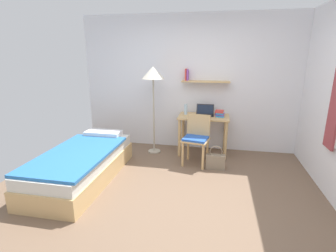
{
  "coord_description": "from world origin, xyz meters",
  "views": [
    {
      "loc": [
        0.51,
        -3.0,
        1.86
      ],
      "look_at": [
        -0.19,
        0.51,
        0.85
      ],
      "focal_mm": 27.28,
      "sensor_mm": 36.0,
      "label": 1
    }
  ],
  "objects_px": {
    "standing_lamp": "(153,77)",
    "desk_chair": "(196,137)",
    "desk": "(203,124)",
    "handbag": "(216,161)",
    "book_stack": "(220,113)",
    "laptop": "(205,112)",
    "water_bottle": "(186,109)",
    "bed": "(82,164)"
  },
  "relations": [
    {
      "from": "handbag",
      "to": "water_bottle",
      "type": "bearing_deg",
      "value": 129.16
    },
    {
      "from": "bed",
      "to": "laptop",
      "type": "relative_size",
      "value": 5.98
    },
    {
      "from": "standing_lamp",
      "to": "desk_chair",
      "type": "bearing_deg",
      "value": -24.28
    },
    {
      "from": "desk",
      "to": "book_stack",
      "type": "distance_m",
      "value": 0.36
    },
    {
      "from": "bed",
      "to": "desk_chair",
      "type": "distance_m",
      "value": 1.91
    },
    {
      "from": "handbag",
      "to": "bed",
      "type": "bearing_deg",
      "value": -159.24
    },
    {
      "from": "bed",
      "to": "handbag",
      "type": "distance_m",
      "value": 2.13
    },
    {
      "from": "desk",
      "to": "laptop",
      "type": "bearing_deg",
      "value": 79.14
    },
    {
      "from": "bed",
      "to": "standing_lamp",
      "type": "relative_size",
      "value": 1.21
    },
    {
      "from": "handbag",
      "to": "standing_lamp",
      "type": "bearing_deg",
      "value": 154.99
    },
    {
      "from": "desk",
      "to": "handbag",
      "type": "distance_m",
      "value": 0.86
    },
    {
      "from": "water_bottle",
      "to": "handbag",
      "type": "height_order",
      "value": "water_bottle"
    },
    {
      "from": "bed",
      "to": "desk_chair",
      "type": "xyz_separation_m",
      "value": [
        1.65,
        0.93,
        0.25
      ]
    },
    {
      "from": "handbag",
      "to": "desk_chair",
      "type": "bearing_deg",
      "value": 153.2
    },
    {
      "from": "desk",
      "to": "laptop",
      "type": "distance_m",
      "value": 0.22
    },
    {
      "from": "bed",
      "to": "water_bottle",
      "type": "distance_m",
      "value": 2.13
    },
    {
      "from": "water_bottle",
      "to": "book_stack",
      "type": "xyz_separation_m",
      "value": [
        0.64,
        -0.04,
        -0.04
      ]
    },
    {
      "from": "desk",
      "to": "standing_lamp",
      "type": "distance_m",
      "value": 1.28
    },
    {
      "from": "handbag",
      "to": "laptop",
      "type": "bearing_deg",
      "value": 107.65
    },
    {
      "from": "book_stack",
      "to": "water_bottle",
      "type": "bearing_deg",
      "value": 176.62
    },
    {
      "from": "book_stack",
      "to": "handbag",
      "type": "xyz_separation_m",
      "value": [
        -0.03,
        -0.71,
        -0.66
      ]
    },
    {
      "from": "desk",
      "to": "book_stack",
      "type": "height_order",
      "value": "book_stack"
    },
    {
      "from": "desk",
      "to": "laptop",
      "type": "height_order",
      "value": "laptop"
    },
    {
      "from": "bed",
      "to": "desk",
      "type": "distance_m",
      "value": 2.28
    },
    {
      "from": "standing_lamp",
      "to": "desk",
      "type": "bearing_deg",
      "value": 7.74
    },
    {
      "from": "desk",
      "to": "bed",
      "type": "bearing_deg",
      "value": -140.21
    },
    {
      "from": "laptop",
      "to": "water_bottle",
      "type": "height_order",
      "value": "water_bottle"
    },
    {
      "from": "desk",
      "to": "handbag",
      "type": "bearing_deg",
      "value": -69.15
    },
    {
      "from": "standing_lamp",
      "to": "handbag",
      "type": "height_order",
      "value": "standing_lamp"
    },
    {
      "from": "water_bottle",
      "to": "handbag",
      "type": "xyz_separation_m",
      "value": [
        0.61,
        -0.75,
        -0.7
      ]
    },
    {
      "from": "handbag",
      "to": "book_stack",
      "type": "bearing_deg",
      "value": 87.61
    },
    {
      "from": "laptop",
      "to": "book_stack",
      "type": "xyz_separation_m",
      "value": [
        0.27,
        -0.06,
        0.0
      ]
    },
    {
      "from": "bed",
      "to": "water_bottle",
      "type": "bearing_deg",
      "value": 47.45
    },
    {
      "from": "desk",
      "to": "book_stack",
      "type": "bearing_deg",
      "value": 5.03
    },
    {
      "from": "desk",
      "to": "water_bottle",
      "type": "relative_size",
      "value": 4.69
    },
    {
      "from": "book_stack",
      "to": "standing_lamp",
      "type": "bearing_deg",
      "value": -172.9
    },
    {
      "from": "desk",
      "to": "water_bottle",
      "type": "bearing_deg",
      "value": 169.7
    },
    {
      "from": "standing_lamp",
      "to": "bed",
      "type": "bearing_deg",
      "value": -121.14
    },
    {
      "from": "bed",
      "to": "water_bottle",
      "type": "relative_size",
      "value": 10.01
    },
    {
      "from": "laptop",
      "to": "water_bottle",
      "type": "relative_size",
      "value": 1.67
    },
    {
      "from": "desk_chair",
      "to": "water_bottle",
      "type": "relative_size",
      "value": 4.3
    },
    {
      "from": "water_bottle",
      "to": "desk",
      "type": "bearing_deg",
      "value": -10.3
    }
  ]
}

